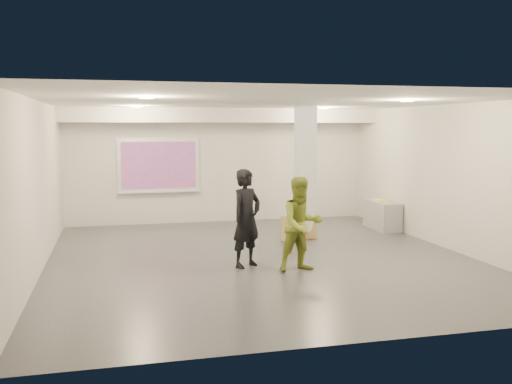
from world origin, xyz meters
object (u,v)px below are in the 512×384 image
object	(u,v)px
man	(302,224)
projection_screen	(159,166)
column	(305,173)
credenza	(382,215)
woman	(247,218)

from	to	relation	value
man	projection_screen	bearing A→B (deg)	101.56
column	man	size ratio (longest dim) A/B	1.80
column	man	bearing A→B (deg)	-109.87
credenza	woman	bearing A→B (deg)	-144.47
column	man	xyz separation A→B (m)	(-1.05, -2.90, -0.67)
woman	man	bearing A→B (deg)	-64.93
projection_screen	man	world-z (taller)	projection_screen
man	woman	bearing A→B (deg)	139.22
projection_screen	woman	world-z (taller)	projection_screen
woman	column	bearing A→B (deg)	18.09
credenza	woman	world-z (taller)	woman
column	woman	xyz separation A→B (m)	(-1.91, -2.36, -0.61)
projection_screen	woman	distance (m)	5.19
column	woman	size ratio (longest dim) A/B	1.68
credenza	woman	size ratio (longest dim) A/B	0.67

